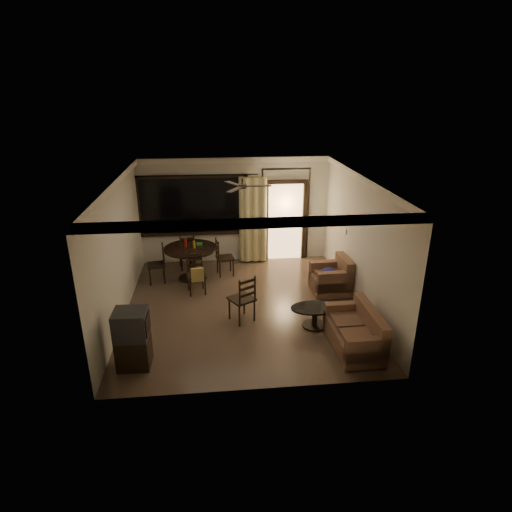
{
  "coord_description": "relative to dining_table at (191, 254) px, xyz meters",
  "views": [
    {
      "loc": [
        -0.58,
        -8.24,
        4.45
      ],
      "look_at": [
        0.29,
        0.2,
        1.09
      ],
      "focal_mm": 30.0,
      "sensor_mm": 36.0,
      "label": 1
    }
  ],
  "objects": [
    {
      "name": "coffee_table",
      "position": [
        2.51,
        -2.59,
        -0.36
      ],
      "size": [
        0.97,
        0.58,
        0.42
      ],
      "rotation": [
        0.0,
        0.0,
        0.37
      ],
      "color": "black",
      "rests_on": "ground"
    },
    {
      "name": "dining_chair_south",
      "position": [
        0.14,
        -0.85,
        -0.33
      ],
      "size": [
        0.48,
        0.53,
        0.95
      ],
      "rotation": [
        0.0,
        0.0,
        0.17
      ],
      "color": "black",
      "rests_on": "ground"
    },
    {
      "name": "side_chair",
      "position": [
        1.1,
        -2.21,
        -0.34
      ],
      "size": [
        0.62,
        0.62,
        1.02
      ],
      "rotation": [
        0.0,
        0.0,
        3.67
      ],
      "color": "black",
      "rests_on": "ground"
    },
    {
      "name": "dining_chair_west",
      "position": [
        -0.83,
        -0.14,
        -0.36
      ],
      "size": [
        0.48,
        0.48,
        0.95
      ],
      "rotation": [
        0.0,
        0.0,
        -1.4
      ],
      "color": "black",
      "rests_on": "ground"
    },
    {
      "name": "room_shell",
      "position": [
        1.76,
        0.14,
        1.19
      ],
      "size": [
        5.5,
        6.7,
        5.5
      ],
      "color": "beige",
      "rests_on": "ground"
    },
    {
      "name": "dining_chair_east",
      "position": [
        0.82,
        0.14,
        -0.36
      ],
      "size": [
        0.48,
        0.48,
        0.95
      ],
      "rotation": [
        0.0,
        0.0,
        1.74
      ],
      "color": "black",
      "rests_on": "ground"
    },
    {
      "name": "ground",
      "position": [
        1.17,
        -1.63,
        -0.64
      ],
      "size": [
        5.5,
        5.5,
        0.0
      ],
      "primitive_type": "plane",
      "color": "#7F6651",
      "rests_on": "ground"
    },
    {
      "name": "dining_chair_north",
      "position": [
        -0.13,
        0.65,
        -0.36
      ],
      "size": [
        0.48,
        0.48,
        0.95
      ],
      "rotation": [
        0.0,
        0.0,
        3.31
      ],
      "color": "black",
      "rests_on": "ground"
    },
    {
      "name": "dining_table",
      "position": [
        0.0,
        0.0,
        0.0
      ],
      "size": [
        1.3,
        1.3,
        1.03
      ],
      "rotation": [
        0.0,
        0.0,
        0.17
      ],
      "color": "black",
      "rests_on": "ground"
    },
    {
      "name": "sofa",
      "position": [
        3.09,
        -3.41,
        -0.34
      ],
      "size": [
        0.78,
        1.43,
        0.76
      ],
      "rotation": [
        0.0,
        0.0,
        0.02
      ],
      "color": "#40211D",
      "rests_on": "ground"
    },
    {
      "name": "tv_cabinet",
      "position": [
        -0.84,
        -3.54,
        -0.11
      ],
      "size": [
        0.57,
        0.51,
        1.05
      ],
      "rotation": [
        0.0,
        0.0,
        -0.03
      ],
      "color": "black",
      "rests_on": "ground"
    },
    {
      "name": "armchair",
      "position": [
        3.27,
        -1.13,
        -0.3
      ],
      "size": [
        0.85,
        0.85,
        0.83
      ],
      "rotation": [
        0.0,
        0.0,
        0.04
      ],
      "color": "#40211D",
      "rests_on": "ground"
    }
  ]
}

